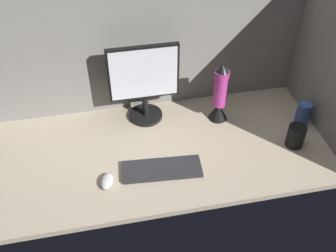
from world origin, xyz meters
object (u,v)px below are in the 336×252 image
object	(u,v)px
mug_ceramic_blue	(303,113)
mouse	(107,181)
keyboard	(161,169)
monitor	(144,81)
mug_black_travel	(296,136)
lava_lamp	(220,97)

from	to	relation	value
mug_ceramic_blue	mouse	bearing A→B (deg)	-168.19
keyboard	monitor	bearing A→B (deg)	96.03
keyboard	mug_black_travel	xyz separation A→B (cm)	(68.54, 4.28, 4.77)
mug_ceramic_blue	lava_lamp	xyz separation A→B (cm)	(-42.61, 12.72, 7.73)
monitor	lava_lamp	size ratio (longest dim) A/B	1.28
mouse	lava_lamp	distance (cm)	72.62
lava_lamp	mug_black_travel	bearing A→B (deg)	-41.23
mouse	mug_black_travel	size ratio (longest dim) A/B	0.83
mug_ceramic_blue	lava_lamp	bearing A→B (deg)	163.38
mouse	monitor	bearing A→B (deg)	76.85
mug_black_travel	lava_lamp	xyz separation A→B (cm)	(-31.49, 27.59, 8.26)
mug_black_travel	lava_lamp	distance (cm)	42.67
mug_ceramic_blue	mug_black_travel	world-z (taller)	mug_ceramic_blue
monitor	lava_lamp	bearing A→B (deg)	-13.76
lava_lamp	keyboard	bearing A→B (deg)	-139.31
monitor	mouse	size ratio (longest dim) A/B	4.46
monitor	keyboard	size ratio (longest dim) A/B	1.16
monitor	mug_black_travel	distance (cm)	80.58
keyboard	mug_black_travel	size ratio (longest dim) A/B	3.20
keyboard	mug_ceramic_blue	bearing A→B (deg)	18.23
mug_black_travel	mouse	bearing A→B (deg)	-175.67
mouse	mug_ceramic_blue	size ratio (longest dim) A/B	0.77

